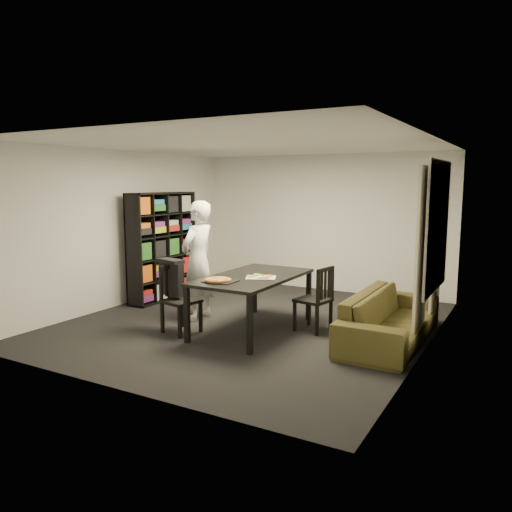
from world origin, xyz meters
The scene contains 16 objects.
room centered at (0.00, 0.00, 1.30)m, with size 5.01×5.51×2.61m.
window_pane centered at (2.48, 0.60, 1.50)m, with size 0.02×1.40×1.60m, color black.
window_frame centered at (2.48, 0.60, 1.50)m, with size 0.03×1.52×1.72m, color white.
curtain_left centered at (2.40, 0.08, 1.15)m, with size 0.03×0.70×2.25m, color beige.
curtain_right centered at (2.40, 1.12, 1.15)m, with size 0.03×0.70×2.25m, color beige.
bookshelf centered at (-2.16, 0.60, 0.95)m, with size 0.35×1.50×1.90m, color black.
dining_table centered at (0.21, -0.32, 0.72)m, with size 1.05×1.88×0.78m.
chair_left centered at (-0.69, -0.86, 0.54)m, with size 0.52×0.52×0.94m.
chair_right centered at (1.04, 0.08, 0.52)m, with size 0.49×0.49×0.92m.
draped_jacket centered at (-0.82, -0.84, 0.78)m, with size 0.44×0.27×0.52m.
person centered at (-0.82, -0.17, 0.90)m, with size 0.66×0.43×1.80m, color silver.
baking_tray centered at (0.05, -0.89, 0.79)m, with size 0.40×0.32×0.01m, color black.
pepperoni_pizza centered at (0.03, -0.91, 0.81)m, with size 0.35×0.35×0.03m.
kitchen_towel centered at (0.38, -0.39, 0.79)m, with size 0.40×0.30×0.01m, color silver.
pizza_slices centered at (0.34, -0.36, 0.80)m, with size 0.37×0.31×0.01m, color #E2CC46, non-canonical shape.
sofa centered at (2.02, 0.13, 0.32)m, with size 2.20×0.86×0.64m, color #3D3918.
Camera 1 is at (3.59, -6.24, 2.07)m, focal length 35.00 mm.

